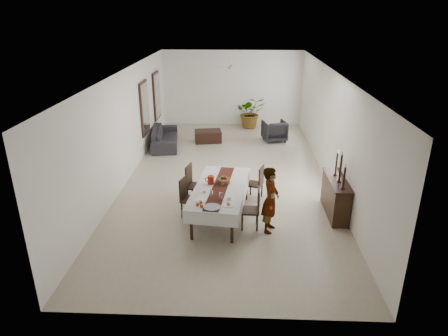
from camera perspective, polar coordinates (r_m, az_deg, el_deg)
floor at (r=12.29m, az=0.47°, el=-1.27°), size 6.00×12.00×0.00m
ceiling at (r=11.41m, az=0.52°, el=13.65°), size 6.00×12.00×0.02m
wall_back at (r=17.60m, az=1.18°, el=11.32°), size 6.00×0.02×3.20m
wall_front at (r=6.22m, az=-1.43°, el=-9.56°), size 6.00×0.02×3.20m
wall_left at (r=12.22m, az=-13.78°, el=5.91°), size 0.02×12.00×3.20m
wall_right at (r=12.04m, az=14.99°, el=5.54°), size 0.02×12.00×3.20m
dining_table_top at (r=9.74m, az=-0.56°, el=-2.94°), size 1.31×2.59×0.05m
table_leg_fl at (r=8.97m, az=-4.69°, el=-8.14°), size 0.08×0.08×0.73m
table_leg_fr at (r=8.82m, az=1.15°, el=-8.62°), size 0.08×0.08×0.73m
table_leg_bl at (r=11.03m, az=-1.89°, el=-2.06°), size 0.08×0.08×0.73m
table_leg_br at (r=10.91m, az=2.83°, el=-2.36°), size 0.08×0.08×0.73m
tablecloth_top at (r=9.72m, az=-0.56°, el=-2.77°), size 1.51×2.79×0.01m
tablecloth_drape_left at (r=9.89m, az=-4.03°, el=-3.33°), size 0.31×2.66×0.31m
tablecloth_drape_right at (r=9.72m, az=2.99°, el=-3.80°), size 0.31×2.66×0.31m
tablecloth_drape_near at (r=8.62m, az=-2.00°, el=-7.34°), size 1.22×0.15×0.31m
tablecloth_drape_far at (r=10.99m, az=0.57°, el=-0.61°), size 1.22×0.15×0.31m
table_runner at (r=9.72m, az=-0.56°, el=-2.73°), size 0.65×2.62×0.00m
red_pitcher at (r=9.86m, az=-1.90°, el=-1.72°), size 0.17×0.17×0.21m
pitcher_handle at (r=9.87m, az=-2.40°, el=-1.69°), size 0.13×0.03×0.12m
wine_glass_near at (r=9.06m, az=-0.47°, el=-4.04°), size 0.07×0.07×0.18m
wine_glass_mid at (r=9.19m, az=-1.77°, el=-3.66°), size 0.07×0.07×0.18m
wine_glass_far at (r=9.72m, az=-0.21°, el=-2.16°), size 0.07×0.07×0.18m
teacup_right at (r=9.11m, az=0.74°, el=-4.30°), size 0.09×0.09×0.06m
saucer_right at (r=9.12m, az=0.74°, el=-4.44°), size 0.16×0.16×0.01m
teacup_left at (r=9.44m, az=-2.78°, el=-3.35°), size 0.09×0.09×0.06m
saucer_left at (r=9.45m, az=-2.78°, el=-3.49°), size 0.16×0.16×0.01m
plate_near_right at (r=8.84m, az=0.66°, el=-5.33°), size 0.25×0.25×0.02m
bread_near_right at (r=8.83m, az=0.66°, el=-5.17°), size 0.09×0.09×0.09m
plate_near_left at (r=9.08m, az=-3.30°, el=-4.59°), size 0.25×0.25×0.02m
plate_far_left at (r=10.28m, az=-1.86°, el=-1.26°), size 0.25×0.25×0.02m
serving_tray at (r=8.75m, az=-1.72°, el=-5.62°), size 0.37×0.37×0.02m
jam_jar_a at (r=8.75m, az=-3.23°, el=-5.43°), size 0.07×0.07×0.08m
jam_jar_b at (r=8.83m, az=-3.81°, el=-5.20°), size 0.07×0.07×0.08m
jam_jar_c at (r=8.91m, az=-3.34°, el=-4.92°), size 0.07×0.07×0.08m
fruit_basket at (r=9.92m, az=-0.02°, el=-1.87°), size 0.31×0.31×0.10m
fruit_red at (r=9.91m, az=0.18°, el=-1.42°), size 0.09×0.09×0.09m
fruit_green at (r=9.93m, az=-0.23°, el=-1.37°), size 0.08×0.08×0.08m
chair_right_near_seat at (r=9.39m, az=3.72°, el=-6.08°), size 0.43×0.43×0.05m
chair_right_near_leg_fl at (r=9.35m, az=4.76°, el=-7.87°), size 0.04×0.04×0.42m
chair_right_near_leg_fr at (r=9.66m, az=4.72°, el=-6.85°), size 0.04×0.04×0.42m
chair_right_near_leg_bl at (r=9.35m, az=2.61°, el=-7.83°), size 0.04×0.04×0.42m
chair_right_near_leg_br at (r=9.65m, az=2.64°, el=-6.80°), size 0.04×0.04×0.42m
chair_right_near_back at (r=9.26m, az=4.96°, el=-4.52°), size 0.05×0.43×0.54m
chair_right_far_seat at (r=10.81m, az=4.39°, el=-2.31°), size 0.51×0.51×0.05m
chair_right_far_leg_fl at (r=10.72m, az=4.92°, el=-3.85°), size 0.05×0.05×0.39m
chair_right_far_leg_fr at (r=11.00m, az=5.42°, el=-3.16°), size 0.05×0.05×0.39m
chair_right_far_leg_bl at (r=10.81m, az=3.26°, el=-3.58°), size 0.05×0.05×0.39m
chair_right_far_leg_br at (r=11.09m, az=3.81°, el=-2.90°), size 0.05×0.05×0.39m
chair_right_far_back at (r=10.65m, az=5.36°, el=-1.13°), size 0.17×0.39×0.51m
chair_left_near_seat at (r=9.88m, az=-4.74°, el=-4.57°), size 0.53×0.53×0.05m
chair_left_near_leg_fl at (r=10.20m, az=-5.20°, el=-5.20°), size 0.05×0.05×0.42m
chair_left_near_leg_fr at (r=9.92m, az=-6.03°, el=-6.06°), size 0.05×0.05×0.42m
chair_left_near_leg_bl at (r=10.07m, az=-3.38°, el=-5.51°), size 0.05×0.05×0.42m
chair_left_near_leg_br at (r=9.79m, az=-4.16°, el=-6.40°), size 0.05×0.05×0.42m
chair_left_near_back at (r=9.83m, az=-5.83°, el=-2.88°), size 0.16×0.42×0.54m
chair_left_far_seat at (r=10.56m, az=-3.98°, el=-2.64°), size 0.53×0.53×0.05m
chair_left_far_leg_fl at (r=10.88m, az=-4.54°, el=-3.32°), size 0.05×0.05×0.44m
chair_left_far_leg_fr at (r=10.57m, az=-5.20°, el=-4.12°), size 0.05×0.05×0.44m
chair_left_far_leg_bl at (r=10.77m, az=-2.72°, el=-3.54°), size 0.05×0.05×0.44m
chair_left_far_leg_br at (r=10.46m, az=-3.33°, el=-4.36°), size 0.05×0.05×0.44m
chair_left_far_back at (r=10.51m, az=-5.06°, el=-1.02°), size 0.14×0.44×0.56m
woman at (r=9.15m, az=6.65°, el=-4.54°), size 0.51×0.65×1.58m
sideboard_body at (r=10.35m, az=15.64°, el=-4.02°), size 0.41×1.52×0.91m
sideboard_top at (r=10.16m, az=15.91°, el=-1.63°), size 0.45×1.58×0.03m
candlestick_near_base at (r=9.66m, az=16.63°, el=-2.79°), size 0.10×0.10×0.03m
candlestick_near_shaft at (r=9.55m, az=16.80°, el=-1.32°), size 0.05×0.05×0.51m
candlestick_near_candle at (r=9.44m, az=17.00°, el=0.32°), size 0.04×0.04×0.08m
candlestick_mid_base at (r=10.02m, az=16.11°, el=-1.82°), size 0.10×0.10×0.03m
candlestick_mid_shaft at (r=9.89m, az=16.32°, el=0.01°), size 0.05×0.05×0.66m
candlestick_mid_candle at (r=9.76m, az=16.55°, el=2.03°), size 0.04×0.04×0.08m
candlestick_far_base at (r=10.38m, az=15.62°, el=-0.92°), size 0.10×0.10×0.03m
candlestick_far_shaft at (r=10.27m, az=15.79°, el=0.59°), size 0.05×0.05×0.56m
candlestick_far_candle at (r=10.16m, az=15.97°, el=2.27°), size 0.04×0.04×0.08m
sofa at (r=15.17m, az=-8.44°, el=4.43°), size 1.23×2.43×0.68m
armchair at (r=15.69m, az=7.20°, el=5.30°), size 1.03×1.04×0.79m
coffee_table at (r=15.49m, az=-2.29°, el=4.56°), size 1.09×0.82×0.44m
potted_plant at (r=17.30m, az=3.83°, el=7.96°), size 1.34×1.20×1.35m
mirror_frame_near at (r=14.27m, az=-11.29°, el=8.38°), size 0.06×1.05×1.85m
mirror_glass_near at (r=14.26m, az=-11.15°, el=8.38°), size 0.01×0.90×1.70m
mirror_frame_far at (r=16.27m, az=-9.61°, el=10.14°), size 0.06×1.05×1.85m
mirror_glass_far at (r=16.26m, az=-9.49°, el=10.15°), size 0.01×0.90×1.70m
fan_rod at (r=14.40m, az=0.94°, el=14.98°), size 0.04×0.04×0.20m
fan_hub at (r=14.43m, az=0.93°, el=14.20°), size 0.16×0.16×0.08m
fan_blade_n at (r=14.77m, az=0.97°, el=14.38°), size 0.10×0.55×0.01m
fan_blade_s at (r=14.08m, az=0.89°, el=14.00°), size 0.10×0.55×0.01m
fan_blade_e at (r=14.42m, az=2.37°, el=14.18°), size 0.55×0.10×0.01m
fan_blade_w at (r=14.44m, az=-0.50°, el=14.21°), size 0.55×0.10×0.01m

